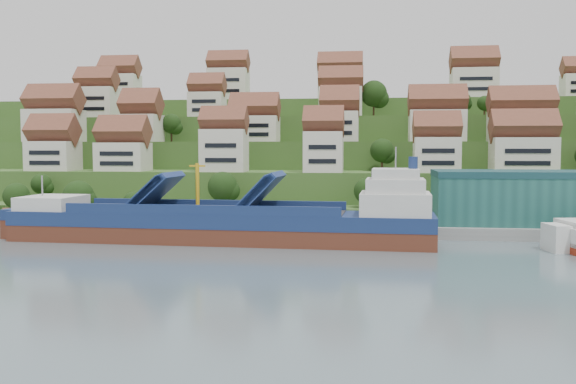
# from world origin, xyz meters

# --- Properties ---
(ground) EXTENTS (300.00, 300.00, 0.00)m
(ground) POSITION_xyz_m (0.00, 0.00, 0.00)
(ground) COLOR slate
(ground) RESTS_ON ground
(quay) EXTENTS (180.00, 14.00, 2.20)m
(quay) POSITION_xyz_m (20.00, 15.00, 1.10)
(quay) COLOR gray
(quay) RESTS_ON ground
(pebble_beach) EXTENTS (45.00, 20.00, 1.00)m
(pebble_beach) POSITION_xyz_m (-58.00, 12.00, 0.50)
(pebble_beach) COLOR gray
(pebble_beach) RESTS_ON ground
(hillside) EXTENTS (260.00, 128.00, 31.00)m
(hillside) POSITION_xyz_m (0.00, 103.55, 10.66)
(hillside) COLOR #2D4C1E
(hillside) RESTS_ON ground
(hillside_village) EXTENTS (156.14, 64.54, 29.68)m
(hillside_village) POSITION_xyz_m (-0.47, 59.89, 24.21)
(hillside_village) COLOR beige
(hillside_village) RESTS_ON ground
(hillside_trees) EXTENTS (140.10, 62.58, 32.44)m
(hillside_trees) POSITION_xyz_m (-8.68, 43.30, 16.29)
(hillside_trees) COLOR #1C3812
(hillside_trees) RESTS_ON ground
(flagpole) EXTENTS (1.28, 0.16, 8.00)m
(flagpole) POSITION_xyz_m (18.11, 10.00, 6.88)
(flagpole) COLOR gray
(flagpole) RESTS_ON quay
(beach_huts) EXTENTS (14.40, 3.70, 2.20)m
(beach_huts) POSITION_xyz_m (-60.00, 10.75, 2.10)
(beach_huts) COLOR white
(beach_huts) RESTS_ON pebble_beach
(cargo_ship) EXTENTS (74.71, 14.32, 16.44)m
(cargo_ship) POSITION_xyz_m (-14.46, 1.08, 3.16)
(cargo_ship) COLOR #58291A
(cargo_ship) RESTS_ON ground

